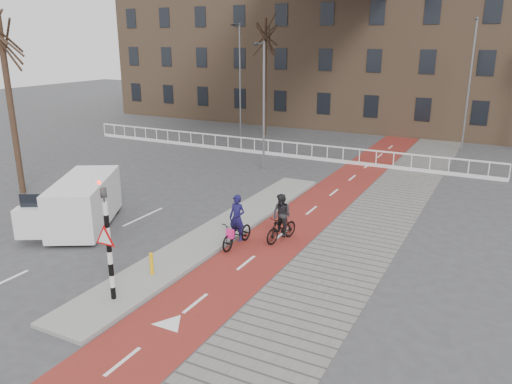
% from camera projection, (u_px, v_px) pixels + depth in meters
% --- Properties ---
extents(ground, '(120.00, 120.00, 0.00)m').
position_uv_depth(ground, '(174.00, 278.00, 15.61)').
color(ground, '#38383A').
rests_on(ground, ground).
extents(bike_lane, '(2.50, 60.00, 0.01)m').
position_uv_depth(bike_lane, '(327.00, 198.00, 23.44)').
color(bike_lane, maroon).
rests_on(bike_lane, ground).
extents(sidewalk, '(3.00, 60.00, 0.01)m').
position_uv_depth(sidewalk, '(387.00, 207.00, 22.21)').
color(sidewalk, slate).
rests_on(sidewalk, ground).
extents(curb_island, '(1.80, 16.00, 0.12)m').
position_uv_depth(curb_island, '(221.00, 231.00, 19.30)').
color(curb_island, gray).
rests_on(curb_island, ground).
extents(traffic_signal, '(0.80, 0.80, 3.68)m').
position_uv_depth(traffic_signal, '(108.00, 237.00, 13.58)').
color(traffic_signal, black).
rests_on(traffic_signal, curb_island).
extents(bollard, '(0.12, 0.12, 0.71)m').
position_uv_depth(bollard, '(152.00, 264.00, 15.50)').
color(bollard, '#F0AD0D').
rests_on(bollard, curb_island).
extents(cyclist_near, '(0.73, 1.87, 1.92)m').
position_uv_depth(cyclist_near, '(237.00, 229.00, 17.81)').
color(cyclist_near, black).
rests_on(cyclist_near, bike_lane).
extents(cyclist_far, '(0.88, 1.72, 1.80)m').
position_uv_depth(cyclist_far, '(282.00, 222.00, 18.24)').
color(cyclist_far, black).
rests_on(cyclist_far, bike_lane).
extents(van, '(3.81, 4.83, 1.95)m').
position_uv_depth(van, '(85.00, 202.00, 19.60)').
color(van, silver).
rests_on(van, ground).
extents(railing, '(28.00, 0.10, 0.99)m').
position_uv_depth(railing, '(268.00, 150.00, 32.15)').
color(railing, silver).
rests_on(railing, ground).
extents(townhouse_row, '(46.00, 10.00, 15.90)m').
position_uv_depth(townhouse_row, '(369.00, 31.00, 41.80)').
color(townhouse_row, '#7F6047').
rests_on(townhouse_row, ground).
extents(tree_left, '(0.28, 0.28, 8.41)m').
position_uv_depth(tree_left, '(11.00, 106.00, 23.04)').
color(tree_left, '#311F15').
rests_on(tree_left, ground).
extents(tree_mid, '(0.22, 0.22, 8.65)m').
position_uv_depth(tree_mid, '(265.00, 78.00, 37.66)').
color(tree_mid, '#311F15').
rests_on(tree_mid, ground).
extents(streetlight_near, '(0.12, 0.12, 7.05)m').
position_uv_depth(streetlight_near, '(264.00, 108.00, 27.60)').
color(streetlight_near, slate).
rests_on(streetlight_near, ground).
extents(streetlight_left, '(0.12, 0.12, 8.26)m').
position_uv_depth(streetlight_left, '(240.00, 81.00, 37.28)').
color(streetlight_left, slate).
rests_on(streetlight_left, ground).
extents(streetlight_right, '(0.12, 0.12, 8.46)m').
position_uv_depth(streetlight_right, '(469.00, 86.00, 32.16)').
color(streetlight_right, slate).
rests_on(streetlight_right, ground).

